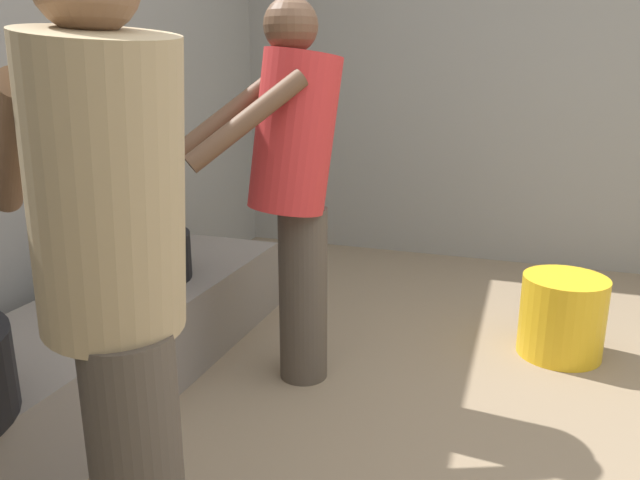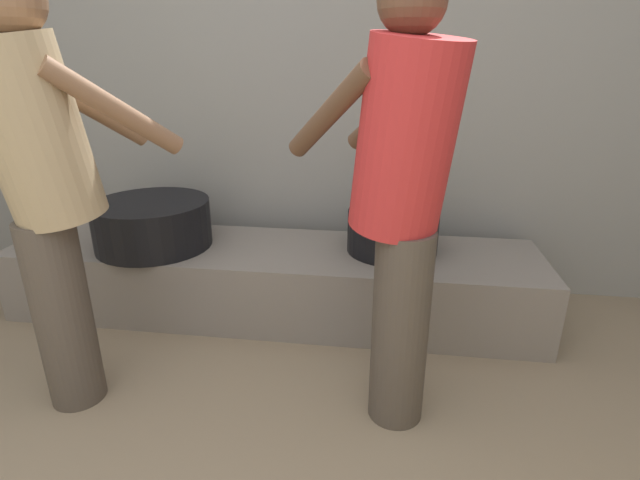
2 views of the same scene
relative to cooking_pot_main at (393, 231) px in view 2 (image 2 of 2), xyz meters
The scene contains 6 objects.
block_enclosure_rear 1.01m from the cooking_pot_main, 136.56° to the left, with size 5.35×0.20×2.42m, color gray.
hearth_ledge 0.67m from the cooking_pot_main, behind, with size 2.68×0.60×0.36m, color slate.
cooking_pot_main is the anchor object (origin of this frame).
cooking_pot_secondary 1.21m from the cooking_pot_main, behind, with size 0.58×0.58×0.23m.
cook_in_red_shirt 0.84m from the cooking_pot_main, 89.49° to the right, with size 0.66×0.69×1.52m.
cook_in_tan_shirt 1.50m from the cooking_pot_main, 145.72° to the right, with size 0.64×0.70×1.52m.
Camera 2 is at (0.45, -0.46, 1.26)m, focal length 26.90 mm.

